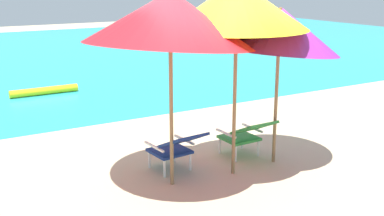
{
  "coord_description": "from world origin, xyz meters",
  "views": [
    {
      "loc": [
        -3.64,
        -5.67,
        2.7
      ],
      "look_at": [
        0.0,
        0.57,
        0.75
      ],
      "focal_mm": 45.04,
      "sensor_mm": 36.0,
      "label": 1
    }
  ],
  "objects_px": {
    "lounge_chair_left": "(176,146)",
    "beach_umbrella_center": "(237,5)",
    "lounge_chair_right": "(246,133)",
    "swim_buoy": "(44,91)",
    "beach_umbrella_left": "(170,18)",
    "beach_umbrella_right": "(279,30)"
  },
  "relations": [
    {
      "from": "lounge_chair_left",
      "to": "beach_umbrella_center",
      "type": "xyz_separation_m",
      "value": [
        0.69,
        -0.42,
        1.96
      ]
    },
    {
      "from": "beach_umbrella_center",
      "to": "lounge_chair_right",
      "type": "bearing_deg",
      "value": 37.59
    },
    {
      "from": "lounge_chair_right",
      "to": "beach_umbrella_left",
      "type": "xyz_separation_m",
      "value": [
        -1.45,
        -0.29,
        1.82
      ]
    },
    {
      "from": "beach_umbrella_right",
      "to": "beach_umbrella_center",
      "type": "bearing_deg",
      "value": -175.23
    },
    {
      "from": "lounge_chair_left",
      "to": "beach_umbrella_left",
      "type": "distance_m",
      "value": 1.86
    },
    {
      "from": "lounge_chair_right",
      "to": "beach_umbrella_center",
      "type": "distance_m",
      "value": 2.06
    },
    {
      "from": "lounge_chair_left",
      "to": "beach_umbrella_center",
      "type": "distance_m",
      "value": 2.12
    },
    {
      "from": "lounge_chair_right",
      "to": "lounge_chair_left",
      "type": "bearing_deg",
      "value": 178.71
    },
    {
      "from": "swim_buoy",
      "to": "beach_umbrella_right",
      "type": "xyz_separation_m",
      "value": [
        1.94,
        -6.17,
        1.9
      ]
    },
    {
      "from": "lounge_chair_left",
      "to": "swim_buoy",
      "type": "bearing_deg",
      "value": 94.43
    },
    {
      "from": "beach_umbrella_left",
      "to": "beach_umbrella_right",
      "type": "xyz_separation_m",
      "value": [
        1.73,
        -0.04,
        -0.22
      ]
    },
    {
      "from": "beach_umbrella_left",
      "to": "beach_umbrella_right",
      "type": "bearing_deg",
      "value": -1.35
    },
    {
      "from": "lounge_chair_left",
      "to": "lounge_chair_right",
      "type": "relative_size",
      "value": 1.03
    },
    {
      "from": "lounge_chair_left",
      "to": "beach_umbrella_center",
      "type": "relative_size",
      "value": 0.34
    },
    {
      "from": "beach_umbrella_left",
      "to": "lounge_chair_right",
      "type": "bearing_deg",
      "value": 11.36
    },
    {
      "from": "swim_buoy",
      "to": "beach_umbrella_left",
      "type": "height_order",
      "value": "beach_umbrella_left"
    },
    {
      "from": "lounge_chair_right",
      "to": "beach_umbrella_right",
      "type": "height_order",
      "value": "beach_umbrella_right"
    },
    {
      "from": "swim_buoy",
      "to": "beach_umbrella_center",
      "type": "distance_m",
      "value": 6.73
    },
    {
      "from": "lounge_chair_right",
      "to": "beach_umbrella_right",
      "type": "xyz_separation_m",
      "value": [
        0.28,
        -0.33,
        1.6
      ]
    },
    {
      "from": "lounge_chair_left",
      "to": "beach_umbrella_center",
      "type": "height_order",
      "value": "beach_umbrella_center"
    },
    {
      "from": "lounge_chair_left",
      "to": "beach_umbrella_right",
      "type": "distance_m",
      "value": 2.21
    },
    {
      "from": "lounge_chair_left",
      "to": "beach_umbrella_right",
      "type": "xyz_separation_m",
      "value": [
        1.49,
        -0.36,
        1.6
      ]
    }
  ]
}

